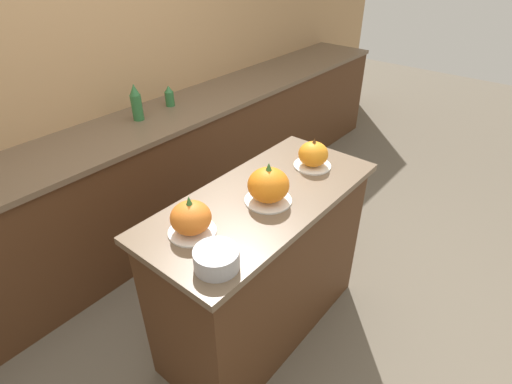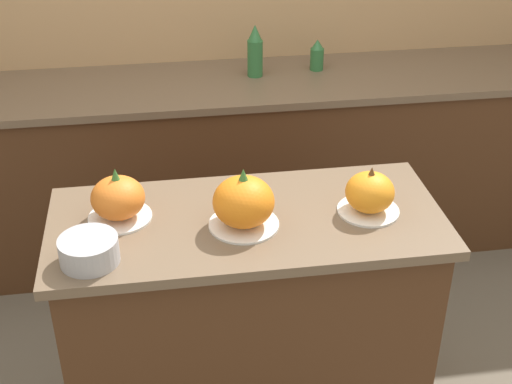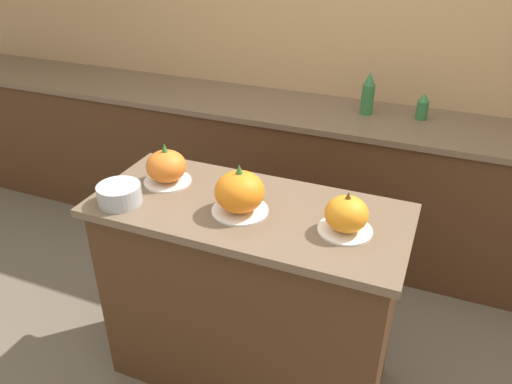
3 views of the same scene
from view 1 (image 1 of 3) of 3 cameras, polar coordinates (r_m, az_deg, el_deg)
ground_plane at (r=2.57m, az=0.86°, el=-18.34°), size 12.00×12.00×0.00m
wall_back at (r=2.93m, az=-24.19°, el=15.36°), size 8.00×0.06×2.50m
kitchen_island at (r=2.22m, az=0.96°, el=-10.70°), size 1.28×0.58×0.94m
back_counter at (r=2.97m, az=-17.69°, el=0.07°), size 6.00×0.60×0.92m
pumpkin_cake_left at (r=1.68m, az=-9.28°, el=-3.76°), size 0.21×0.21×0.18m
pumpkin_cake_center at (r=1.85m, az=1.78°, el=0.90°), size 0.23×0.23×0.20m
pumpkin_cake_right at (r=2.16m, az=8.16°, el=5.26°), size 0.20×0.20×0.17m
bottle_tall at (r=2.87m, az=-16.73°, el=12.09°), size 0.07×0.07×0.25m
bottle_short at (r=3.08m, az=-12.27°, el=13.22°), size 0.07×0.07×0.15m
mixing_bowl at (r=1.53m, az=-5.67°, el=-9.48°), size 0.18×0.18×0.08m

